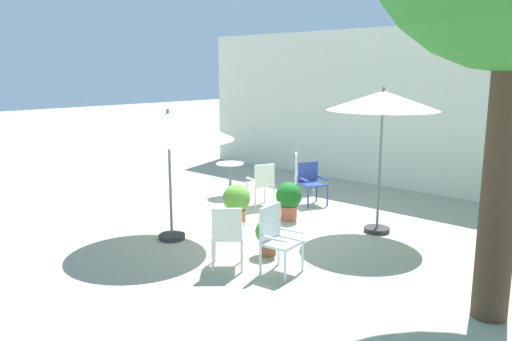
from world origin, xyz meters
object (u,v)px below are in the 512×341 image
(patio_umbrella_1, at_px, (168,127))
(potted_plant_2, at_px, (268,235))
(patio_chair_1, at_px, (301,170))
(potted_plant_0, at_px, (237,201))
(cafe_table_0, at_px, (230,173))
(patio_chair_3, at_px, (227,233))
(patio_umbrella_0, at_px, (383,103))
(potted_plant_3, at_px, (493,223))
(patio_chair_4, at_px, (311,180))
(potted_plant_1, at_px, (289,198))
(patio_chair_0, at_px, (277,235))
(patio_chair_2, at_px, (262,182))

(patio_umbrella_1, distance_m, potted_plant_2, 2.35)
(patio_chair_1, relative_size, potted_plant_0, 1.28)
(cafe_table_0, bearing_deg, patio_umbrella_1, -62.81)
(patio_chair_3, bearing_deg, patio_umbrella_0, 76.44)
(cafe_table_0, distance_m, potted_plant_3, 5.42)
(patio_chair_1, distance_m, potted_plant_0, 2.73)
(patio_chair_3, bearing_deg, potted_plant_0, 131.53)
(patio_chair_4, bearing_deg, potted_plant_3, 4.65)
(potted_plant_2, xyz_separation_m, potted_plant_3, (2.23, 3.19, -0.07))
(patio_chair_3, height_order, potted_plant_1, patio_chair_3)
(patio_umbrella_1, bearing_deg, potted_plant_3, 43.55)
(patio_chair_0, xyz_separation_m, patio_chair_3, (-0.57, -0.39, 0.00))
(patio_chair_1, xyz_separation_m, potted_plant_3, (4.36, -0.38, -0.26))
(patio_chair_4, distance_m, potted_plant_0, 2.01)
(patio_chair_0, height_order, potted_plant_3, patio_chair_0)
(potted_plant_3, bearing_deg, patio_chair_1, 175.02)
(patio_chair_2, bearing_deg, patio_umbrella_1, -83.70)
(patio_umbrella_1, bearing_deg, cafe_table_0, 117.19)
(patio_chair_1, height_order, potted_plant_3, patio_chair_1)
(cafe_table_0, distance_m, patio_chair_4, 1.86)
(potted_plant_3, bearing_deg, patio_umbrella_1, -136.45)
(patio_chair_1, xyz_separation_m, potted_plant_1, (1.19, -1.91, -0.10))
(patio_umbrella_1, relative_size, potted_plant_1, 3.01)
(patio_chair_2, xyz_separation_m, potted_plant_0, (0.40, -1.14, -0.13))
(patio_chair_3, xyz_separation_m, patio_chair_4, (-1.30, 3.70, -0.03))
(patio_chair_1, bearing_deg, potted_plant_2, -59.26)
(potted_plant_0, distance_m, potted_plant_1, 0.98)
(patio_chair_2, bearing_deg, cafe_table_0, 169.69)
(patio_umbrella_0, height_order, patio_chair_4, patio_umbrella_0)
(patio_chair_2, distance_m, potted_plant_3, 4.35)
(cafe_table_0, bearing_deg, potted_plant_0, -41.16)
(patio_chair_1, height_order, patio_chair_4, patio_chair_1)
(patio_chair_2, relative_size, potted_plant_1, 1.26)
(patio_chair_4, height_order, potted_plant_2, patio_chair_4)
(patio_chair_3, height_order, patio_chair_4, patio_chair_3)
(cafe_table_0, bearing_deg, potted_plant_2, -35.95)
(patio_chair_4, relative_size, potted_plant_2, 1.54)
(patio_chair_4, xyz_separation_m, potted_plant_3, (3.58, 0.29, -0.26))
(potted_plant_0, relative_size, potted_plant_2, 1.26)
(patio_chair_1, bearing_deg, patio_chair_0, -56.37)
(patio_umbrella_1, bearing_deg, potted_plant_1, 71.39)
(patio_chair_4, bearing_deg, cafe_table_0, -159.35)
(patio_umbrella_0, relative_size, cafe_table_0, 3.37)
(potted_plant_0, bearing_deg, patio_chair_4, 84.16)
(patio_umbrella_0, bearing_deg, potted_plant_3, 33.71)
(patio_umbrella_0, xyz_separation_m, potted_plant_1, (-1.59, -0.47, -1.83))
(patio_umbrella_1, height_order, patio_chair_4, patio_umbrella_1)
(patio_umbrella_0, height_order, patio_umbrella_1, patio_umbrella_0)
(patio_chair_2, xyz_separation_m, potted_plant_3, (4.19, 1.16, -0.27))
(patio_umbrella_0, bearing_deg, potted_plant_0, -150.72)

